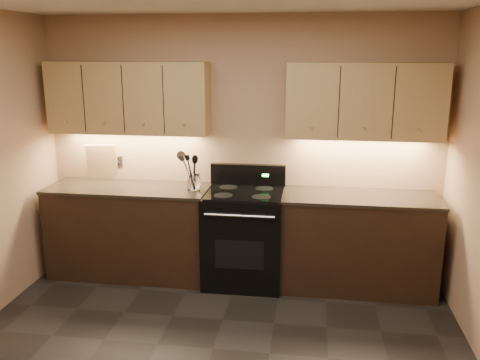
# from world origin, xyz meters

# --- Properties ---
(wall_back) EXTENTS (4.00, 0.04, 2.60)m
(wall_back) POSITION_xyz_m (0.00, 2.00, 1.30)
(wall_back) COLOR tan
(wall_back) RESTS_ON ground
(counter_left) EXTENTS (1.62, 0.62, 0.93)m
(counter_left) POSITION_xyz_m (-1.10, 1.70, 0.47)
(counter_left) COLOR black
(counter_left) RESTS_ON ground
(counter_right) EXTENTS (1.46, 0.62, 0.93)m
(counter_right) POSITION_xyz_m (1.18, 1.70, 0.47)
(counter_right) COLOR black
(counter_right) RESTS_ON ground
(stove) EXTENTS (0.76, 0.68, 1.14)m
(stove) POSITION_xyz_m (0.08, 1.68, 0.48)
(stove) COLOR black
(stove) RESTS_ON ground
(upper_cab_left) EXTENTS (1.60, 0.30, 0.70)m
(upper_cab_left) POSITION_xyz_m (-1.10, 1.85, 1.80)
(upper_cab_left) COLOR tan
(upper_cab_left) RESTS_ON wall_back
(upper_cab_right) EXTENTS (1.44, 0.30, 0.70)m
(upper_cab_right) POSITION_xyz_m (1.18, 1.85, 1.80)
(upper_cab_right) COLOR tan
(upper_cab_right) RESTS_ON wall_back
(outlet_plate) EXTENTS (0.08, 0.01, 0.12)m
(outlet_plate) POSITION_xyz_m (-1.30, 1.99, 1.12)
(outlet_plate) COLOR #B2B5BA
(outlet_plate) RESTS_ON wall_back
(utensil_crock) EXTENTS (0.14, 0.14, 0.16)m
(utensil_crock) POSITION_xyz_m (-0.42, 1.69, 1.00)
(utensil_crock) COLOR white
(utensil_crock) RESTS_ON counter_left
(cutting_board) EXTENTS (0.32, 0.16, 0.38)m
(cutting_board) POSITION_xyz_m (-1.47, 1.95, 1.12)
(cutting_board) COLOR tan
(cutting_board) RESTS_ON counter_left
(wooden_spoon) EXTENTS (0.11, 0.12, 0.32)m
(wooden_spoon) POSITION_xyz_m (-0.45, 1.69, 1.10)
(wooden_spoon) COLOR tan
(wooden_spoon) RESTS_ON utensil_crock
(black_spoon) EXTENTS (0.09, 0.10, 0.34)m
(black_spoon) POSITION_xyz_m (-0.42, 1.70, 1.11)
(black_spoon) COLOR black
(black_spoon) RESTS_ON utensil_crock
(black_turner) EXTENTS (0.16, 0.10, 0.36)m
(black_turner) POSITION_xyz_m (-0.41, 1.66, 1.12)
(black_turner) COLOR black
(black_turner) RESTS_ON utensil_crock
(steel_spatula) EXTENTS (0.23, 0.12, 0.38)m
(steel_spatula) POSITION_xyz_m (-0.39, 1.69, 1.13)
(steel_spatula) COLOR silver
(steel_spatula) RESTS_ON utensil_crock
(steel_skimmer) EXTENTS (0.24, 0.10, 0.39)m
(steel_skimmer) POSITION_xyz_m (-0.39, 1.67, 1.14)
(steel_skimmer) COLOR silver
(steel_skimmer) RESTS_ON utensil_crock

